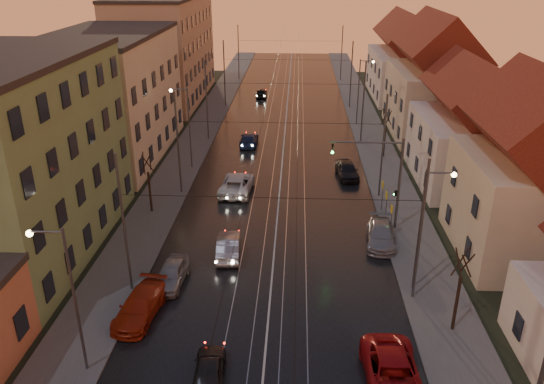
% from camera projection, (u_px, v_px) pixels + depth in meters
% --- Properties ---
extents(road, '(16.00, 120.00, 0.04)m').
position_uv_depth(road, '(284.00, 138.00, 60.80)').
color(road, black).
rests_on(road, ground).
extents(sidewalk_left, '(4.00, 120.00, 0.15)m').
position_uv_depth(sidewalk_left, '(198.00, 136.00, 61.23)').
color(sidewalk_left, '#4C4C4C').
rests_on(sidewalk_left, ground).
extents(sidewalk_right, '(4.00, 120.00, 0.15)m').
position_uv_depth(sidewalk_right, '(372.00, 139.00, 60.34)').
color(sidewalk_right, '#4C4C4C').
rests_on(sidewalk_right, ground).
extents(tram_rail_0, '(0.06, 120.00, 0.03)m').
position_uv_depth(tram_rail_0, '(265.00, 137.00, 60.89)').
color(tram_rail_0, gray).
rests_on(tram_rail_0, road).
extents(tram_rail_1, '(0.06, 120.00, 0.03)m').
position_uv_depth(tram_rail_1, '(278.00, 138.00, 60.82)').
color(tram_rail_1, gray).
rests_on(tram_rail_1, road).
extents(tram_rail_2, '(0.06, 120.00, 0.03)m').
position_uv_depth(tram_rail_2, '(291.00, 138.00, 60.76)').
color(tram_rail_2, gray).
rests_on(tram_rail_2, road).
extents(tram_rail_3, '(0.06, 120.00, 0.03)m').
position_uv_depth(tram_rail_3, '(303.00, 138.00, 60.69)').
color(tram_rail_3, gray).
rests_on(tram_rail_3, road).
extents(apartment_left_1, '(10.00, 18.00, 13.00)m').
position_uv_depth(apartment_left_1, '(12.00, 162.00, 35.20)').
color(apartment_left_1, '#627E50').
rests_on(apartment_left_1, ground).
extents(apartment_left_2, '(10.00, 20.00, 12.00)m').
position_uv_depth(apartment_left_2, '(111.00, 97.00, 53.69)').
color(apartment_left_2, '#C2B396').
rests_on(apartment_left_2, ground).
extents(apartment_left_3, '(10.00, 24.00, 14.00)m').
position_uv_depth(apartment_left_3, '(165.00, 50.00, 75.23)').
color(apartment_left_3, tan).
rests_on(apartment_left_3, ground).
extents(house_right_1, '(8.67, 10.20, 10.80)m').
position_uv_depth(house_right_1, '(532.00, 180.00, 35.00)').
color(house_right_1, beige).
rests_on(house_right_1, ground).
extents(house_right_2, '(9.18, 12.24, 9.20)m').
position_uv_depth(house_right_2, '(472.00, 133.00, 47.21)').
color(house_right_2, silver).
rests_on(house_right_2, ground).
extents(house_right_3, '(9.18, 14.28, 11.50)m').
position_uv_depth(house_right_3, '(434.00, 84.00, 60.46)').
color(house_right_3, beige).
rests_on(house_right_3, ground).
extents(house_right_4, '(9.18, 16.32, 10.00)m').
position_uv_depth(house_right_4, '(405.00, 62.00, 77.23)').
color(house_right_4, silver).
rests_on(house_right_4, ground).
extents(catenary_pole_l_1, '(0.16, 0.16, 9.00)m').
position_uv_depth(catenary_pole_l_1, '(124.00, 226.00, 31.04)').
color(catenary_pole_l_1, '#595B60').
rests_on(catenary_pole_l_1, ground).
extents(catenary_pole_r_1, '(0.16, 0.16, 9.00)m').
position_uv_depth(catenary_pole_r_1, '(420.00, 233.00, 30.27)').
color(catenary_pole_r_1, '#595B60').
rests_on(catenary_pole_r_1, ground).
extents(catenary_pole_l_2, '(0.16, 0.16, 9.00)m').
position_uv_depth(catenary_pole_l_2, '(178.00, 144.00, 44.75)').
color(catenary_pole_l_2, '#595B60').
rests_on(catenary_pole_l_2, ground).
extents(catenary_pole_r_2, '(0.16, 0.16, 9.00)m').
position_uv_depth(catenary_pole_r_2, '(383.00, 147.00, 43.99)').
color(catenary_pole_r_2, '#595B60').
rests_on(catenary_pole_r_2, ground).
extents(catenary_pole_l_3, '(0.16, 0.16, 9.00)m').
position_uv_depth(catenary_pole_l_3, '(207.00, 101.00, 58.47)').
color(catenary_pole_l_3, '#595B60').
rests_on(catenary_pole_l_3, ground).
extents(catenary_pole_r_3, '(0.16, 0.16, 9.00)m').
position_uv_depth(catenary_pole_r_3, '(363.00, 103.00, 57.70)').
color(catenary_pole_r_3, '#595B60').
rests_on(catenary_pole_r_3, ground).
extents(catenary_pole_l_4, '(0.16, 0.16, 9.00)m').
position_uv_depth(catenary_pole_l_4, '(224.00, 74.00, 72.19)').
color(catenary_pole_l_4, '#595B60').
rests_on(catenary_pole_l_4, ground).
extents(catenary_pole_r_4, '(0.16, 0.16, 9.00)m').
position_uv_depth(catenary_pole_r_4, '(351.00, 75.00, 71.42)').
color(catenary_pole_r_4, '#595B60').
rests_on(catenary_pole_r_4, ground).
extents(catenary_pole_l_5, '(0.16, 0.16, 9.00)m').
position_uv_depth(catenary_pole_l_5, '(238.00, 53.00, 88.64)').
color(catenary_pole_l_5, '#595B60').
rests_on(catenary_pole_l_5, ground).
extents(catenary_pole_r_5, '(0.16, 0.16, 9.00)m').
position_uv_depth(catenary_pole_r_5, '(342.00, 54.00, 87.88)').
color(catenary_pole_r_5, '#595B60').
rests_on(catenary_pole_r_5, ground).
extents(street_lamp_0, '(1.75, 0.32, 8.00)m').
position_uv_depth(street_lamp_0, '(66.00, 288.00, 24.51)').
color(street_lamp_0, '#595B60').
rests_on(street_lamp_0, ground).
extents(street_lamp_1, '(1.75, 0.32, 8.00)m').
position_uv_depth(street_lamp_1, '(426.00, 219.00, 31.01)').
color(street_lamp_1, '#595B60').
rests_on(street_lamp_1, ground).
extents(street_lamp_2, '(1.75, 0.32, 8.00)m').
position_uv_depth(street_lamp_2, '(186.00, 120.00, 50.11)').
color(street_lamp_2, '#595B60').
rests_on(street_lamp_2, ground).
extents(street_lamp_3, '(1.75, 0.32, 8.00)m').
position_uv_depth(street_lamp_3, '(361.00, 85.00, 63.93)').
color(street_lamp_3, '#595B60').
rests_on(street_lamp_3, ground).
extents(traffic_light_mast, '(5.30, 0.32, 7.20)m').
position_uv_depth(traffic_light_mast, '(386.00, 173.00, 38.49)').
color(traffic_light_mast, '#595B60').
rests_on(traffic_light_mast, ground).
extents(bare_tree_0, '(1.09, 1.09, 5.11)m').
position_uv_depth(bare_tree_0, '(149.00, 184.00, 41.98)').
color(bare_tree_0, black).
rests_on(bare_tree_0, ground).
extents(bare_tree_1, '(1.09, 1.09, 5.11)m').
position_uv_depth(bare_tree_1, '(458.00, 293.00, 28.27)').
color(bare_tree_1, black).
rests_on(bare_tree_1, ground).
extents(bare_tree_2, '(1.09, 1.09, 5.11)m').
position_uv_depth(bare_tree_2, '(385.00, 135.00, 53.86)').
color(bare_tree_2, black).
rests_on(bare_tree_2, ground).
extents(driving_car_0, '(1.75, 3.81, 1.26)m').
position_uv_depth(driving_car_0, '(209.00, 369.00, 25.61)').
color(driving_car_0, black).
rests_on(driving_car_0, ground).
extents(driving_car_1, '(1.88, 4.48, 1.44)m').
position_uv_depth(driving_car_1, '(228.00, 246.00, 36.51)').
color(driving_car_1, gray).
rests_on(driving_car_1, ground).
extents(driving_car_2, '(2.90, 5.75, 1.56)m').
position_uv_depth(driving_car_2, '(237.00, 184.00, 46.44)').
color(driving_car_2, silver).
rests_on(driving_car_2, ground).
extents(driving_car_3, '(1.87, 4.59, 1.33)m').
position_uv_depth(driving_car_3, '(249.00, 139.00, 58.34)').
color(driving_car_3, '#182549').
rests_on(driving_car_3, ground).
extents(driving_car_4, '(1.68, 3.93, 1.32)m').
position_uv_depth(driving_car_4, '(261.00, 93.00, 78.57)').
color(driving_car_4, black).
rests_on(driving_car_4, ground).
extents(parked_left_2, '(2.52, 5.04, 1.40)m').
position_uv_depth(parked_left_2, '(140.00, 306.00, 30.18)').
color(parked_left_2, '#9B250F').
rests_on(parked_left_2, ground).
extents(parked_left_3, '(1.87, 4.18, 1.40)m').
position_uv_depth(parked_left_3, '(171.00, 274.00, 33.31)').
color(parked_left_3, gray).
rests_on(parked_left_3, ground).
extents(parked_right_0, '(2.72, 5.70, 1.57)m').
position_uv_depth(parked_right_0, '(393.00, 376.00, 25.02)').
color(parked_right_0, '#A01014').
rests_on(parked_right_0, ground).
extents(parked_right_1, '(2.45, 4.96, 1.39)m').
position_uv_depth(parked_right_1, '(381.00, 235.00, 38.02)').
color(parked_right_1, '#95959A').
rests_on(parked_right_1, ground).
extents(parked_right_2, '(2.24, 4.58, 1.50)m').
position_uv_depth(parked_right_2, '(347.00, 170.00, 49.59)').
color(parked_right_2, black).
rests_on(parked_right_2, ground).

